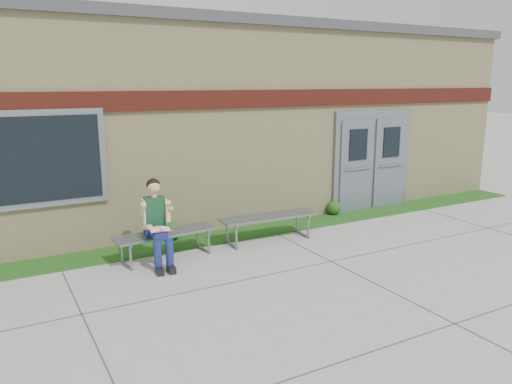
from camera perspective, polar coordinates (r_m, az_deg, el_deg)
ground at (r=7.56m, az=4.81°, el=-10.38°), size 80.00×80.00×0.00m
grass_strip at (r=9.68m, az=-3.77°, el=-5.09°), size 16.00×0.80×0.02m
school_building at (r=12.41m, az=-10.67°, el=8.46°), size 16.20×6.22×4.20m
bench_left at (r=8.58m, az=-10.24°, el=-5.21°), size 1.80×0.66×0.46m
bench_right at (r=9.36m, az=1.42°, el=-3.35°), size 1.90×0.62×0.49m
girl at (r=8.21m, az=-11.24°, el=-3.32°), size 0.51×0.88×1.41m
shrub_mid at (r=9.51m, az=-9.64°, el=-4.38°), size 0.36×0.36×0.36m
shrub_east at (r=11.30m, az=8.91°, el=-1.78°), size 0.31×0.31×0.31m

